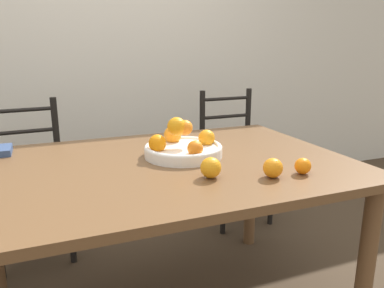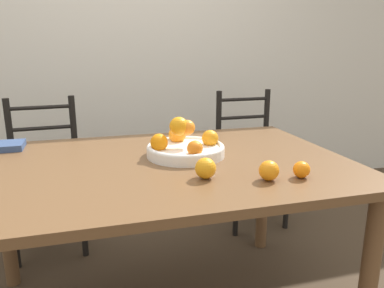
{
  "view_description": "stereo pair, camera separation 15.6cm",
  "coord_description": "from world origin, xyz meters",
  "views": [
    {
      "loc": [
        -0.43,
        -1.45,
        1.24
      ],
      "look_at": [
        0.13,
        -0.04,
        0.84
      ],
      "focal_mm": 35.0,
      "sensor_mm": 36.0,
      "label": 1
    },
    {
      "loc": [
        -0.28,
        -1.5,
        1.24
      ],
      "look_at": [
        0.13,
        -0.04,
        0.84
      ],
      "focal_mm": 35.0,
      "sensor_mm": 36.0,
      "label": 2
    }
  ],
  "objects": [
    {
      "name": "chair_right",
      "position": [
        0.81,
        0.85,
        0.47
      ],
      "size": [
        0.42,
        0.4,
        0.94
      ],
      "rotation": [
        0.0,
        0.0,
        0.01
      ],
      "color": "black",
      "rests_on": "ground_plane"
    },
    {
      "name": "dining_table",
      "position": [
        0.0,
        0.0,
        0.67
      ],
      "size": [
        1.62,
        1.08,
        0.76
      ],
      "color": "brown",
      "rests_on": "ground_plane"
    },
    {
      "name": "wall_back",
      "position": [
        0.0,
        1.59,
        1.3
      ],
      "size": [
        8.0,
        0.06,
        2.6
      ],
      "color": "silver",
      "rests_on": "ground_plane"
    },
    {
      "name": "orange_loose_2",
      "position": [
        0.13,
        -0.25,
        0.8
      ],
      "size": [
        0.08,
        0.08,
        0.08
      ],
      "color": "orange",
      "rests_on": "dining_table"
    },
    {
      "name": "fruit_bowl",
      "position": [
        0.13,
        0.06,
        0.81
      ],
      "size": [
        0.35,
        0.35,
        0.18
      ],
      "color": "white",
      "rests_on": "dining_table"
    },
    {
      "name": "orange_loose_1",
      "position": [
        0.34,
        -0.33,
        0.8
      ],
      "size": [
        0.07,
        0.07,
        0.07
      ],
      "color": "orange",
      "rests_on": "dining_table"
    },
    {
      "name": "orange_loose_0",
      "position": [
        0.47,
        -0.34,
        0.79
      ],
      "size": [
        0.06,
        0.06,
        0.06
      ],
      "color": "orange",
      "rests_on": "dining_table"
    },
    {
      "name": "book_stack",
      "position": [
        -0.67,
        0.41,
        0.78
      ],
      "size": [
        0.16,
        0.15,
        0.03
      ],
      "color": "#334770",
      "rests_on": "dining_table"
    },
    {
      "name": "chair_left",
      "position": [
        -0.56,
        0.85,
        0.47
      ],
      "size": [
        0.45,
        0.43,
        0.94
      ],
      "rotation": [
        0.0,
        0.0,
        0.07
      ],
      "color": "black",
      "rests_on": "ground_plane"
    }
  ]
}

